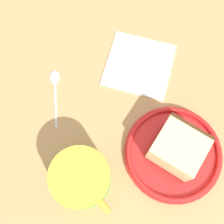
{
  "coord_description": "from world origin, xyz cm",
  "views": [
    {
      "loc": [
        -0.95,
        15.76,
        54.9
      ],
      "look_at": [
        0.81,
        -0.8,
        3.0
      ],
      "focal_mm": 46.96,
      "sensor_mm": 36.0,
      "label": 1
    }
  ],
  "objects_px": {
    "cake_slice": "(178,148)",
    "tea_mug": "(82,179)",
    "teaspoon": "(55,85)",
    "folded_napkin": "(139,65)",
    "small_plate": "(173,153)"
  },
  "relations": [
    {
      "from": "cake_slice",
      "to": "tea_mug",
      "type": "height_order",
      "value": "tea_mug"
    },
    {
      "from": "teaspoon",
      "to": "cake_slice",
      "type": "bearing_deg",
      "value": 155.46
    },
    {
      "from": "cake_slice",
      "to": "teaspoon",
      "type": "relative_size",
      "value": 0.88
    },
    {
      "from": "tea_mug",
      "to": "teaspoon",
      "type": "distance_m",
      "value": 0.2
    },
    {
      "from": "cake_slice",
      "to": "folded_napkin",
      "type": "xyz_separation_m",
      "value": [
        0.08,
        -0.18,
        -0.04
      ]
    },
    {
      "from": "small_plate",
      "to": "tea_mug",
      "type": "relative_size",
      "value": 1.69
    },
    {
      "from": "tea_mug",
      "to": "folded_napkin",
      "type": "height_order",
      "value": "tea_mug"
    },
    {
      "from": "folded_napkin",
      "to": "tea_mug",
      "type": "bearing_deg",
      "value": 71.56
    },
    {
      "from": "small_plate",
      "to": "tea_mug",
      "type": "height_order",
      "value": "tea_mug"
    },
    {
      "from": "small_plate",
      "to": "cake_slice",
      "type": "relative_size",
      "value": 1.68
    },
    {
      "from": "small_plate",
      "to": "tea_mug",
      "type": "xyz_separation_m",
      "value": [
        0.16,
        0.07,
        0.03
      ]
    },
    {
      "from": "folded_napkin",
      "to": "cake_slice",
      "type": "bearing_deg",
      "value": 113.92
    },
    {
      "from": "cake_slice",
      "to": "teaspoon",
      "type": "bearing_deg",
      "value": -24.54
    },
    {
      "from": "small_plate",
      "to": "teaspoon",
      "type": "height_order",
      "value": "small_plate"
    },
    {
      "from": "cake_slice",
      "to": "teaspoon",
      "type": "height_order",
      "value": "cake_slice"
    }
  ]
}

